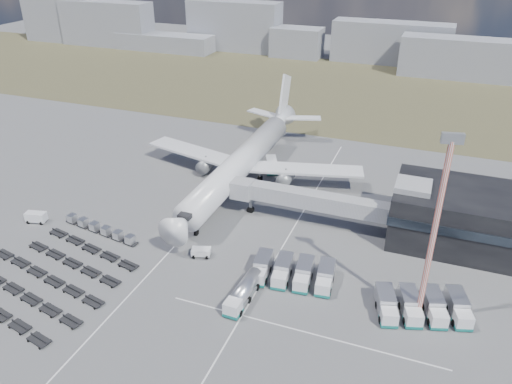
% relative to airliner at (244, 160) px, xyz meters
% --- Properties ---
extents(ground, '(420.00, 420.00, 0.00)m').
position_rel_airliner_xyz_m(ground, '(0.00, -32.38, -5.29)').
color(ground, '#565659').
rests_on(ground, ground).
extents(grass_strip, '(420.00, 90.00, 0.01)m').
position_rel_airliner_xyz_m(grass_strip, '(0.00, 77.62, -5.29)').
color(grass_strip, '#443D29').
rests_on(grass_strip, ground).
extents(lane_markings, '(47.12, 110.00, 0.01)m').
position_rel_airliner_xyz_m(lane_markings, '(9.77, -29.38, -5.29)').
color(lane_markings, silver).
rests_on(lane_markings, ground).
extents(terminal, '(30.40, 16.40, 11.00)m').
position_rel_airliner_xyz_m(terminal, '(47.77, -8.41, -0.04)').
color(terminal, black).
rests_on(terminal, ground).
extents(jet_bridge, '(30.30, 3.80, 7.05)m').
position_rel_airliner_xyz_m(jet_bridge, '(15.90, -11.95, -0.24)').
color(jet_bridge, '#939399').
rests_on(jet_bridge, ground).
extents(airliner, '(51.59, 64.53, 17.62)m').
position_rel_airliner_xyz_m(airliner, '(0.00, 0.00, 0.00)').
color(airliner, silver).
rests_on(airliner, ground).
extents(skyline, '(315.98, 26.88, 23.15)m').
position_rel_airliner_xyz_m(skyline, '(-17.26, 116.76, 3.71)').
color(skyline, gray).
rests_on(skyline, ground).
extents(fuel_tanker, '(2.80, 9.56, 3.06)m').
position_rel_airliner_xyz_m(fuel_tanker, '(14.88, -37.19, -3.76)').
color(fuel_tanker, silver).
rests_on(fuel_tanker, ground).
extents(pushback_tug, '(3.63, 2.69, 1.47)m').
position_rel_airliner_xyz_m(pushback_tug, '(3.77, -29.00, -4.56)').
color(pushback_tug, silver).
rests_on(pushback_tug, ground).
extents(utility_van, '(4.14, 2.54, 2.10)m').
position_rel_airliner_xyz_m(utility_van, '(-30.73, -30.13, -4.24)').
color(utility_van, silver).
rests_on(utility_van, ground).
extents(catering_truck, '(4.63, 6.38, 2.71)m').
position_rel_airliner_xyz_m(catering_truck, '(3.84, 7.53, -3.90)').
color(catering_truck, silver).
rests_on(catering_truck, ground).
extents(service_trucks_near, '(13.37, 8.33, 2.82)m').
position_rel_airliner_xyz_m(service_trucks_near, '(20.45, -29.75, -3.76)').
color(service_trucks_near, silver).
rests_on(service_trucks_near, ground).
extents(service_trucks_far, '(14.23, 10.47, 2.83)m').
position_rel_airliner_xyz_m(service_trucks_far, '(40.35, -30.85, -3.76)').
color(service_trucks_far, silver).
rests_on(service_trucks_far, ground).
extents(uld_row, '(17.11, 4.25, 1.55)m').
position_rel_airliner_xyz_m(uld_row, '(-16.88, -29.04, -4.36)').
color(uld_row, black).
rests_on(uld_row, ground).
extents(baggage_dollies, '(28.77, 25.33, 0.81)m').
position_rel_airliner_xyz_m(baggage_dollies, '(-17.09, -43.85, -4.89)').
color(baggage_dollies, black).
rests_on(baggage_dollies, ground).
extents(floodlight_mast, '(2.73, 2.21, 28.61)m').
position_rel_airliner_xyz_m(floodlight_mast, '(39.93, -32.00, 9.05)').
color(floodlight_mast, '#B8311D').
rests_on(floodlight_mast, ground).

